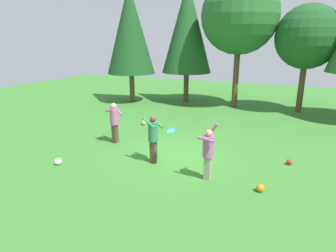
{
  "coord_description": "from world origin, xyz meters",
  "views": [
    {
      "loc": [
        3.88,
        -9.1,
        4.06
      ],
      "look_at": [
        -0.29,
        0.11,
        1.05
      ],
      "focal_mm": 30.96,
      "sensor_mm": 36.0,
      "label": 1
    }
  ],
  "objects_px": {
    "tree_right": "(308,37)",
    "tree_center": "(240,15)",
    "ball_white": "(58,162)",
    "ball_yellow": "(144,123)",
    "tree_left": "(187,28)",
    "ball_red": "(289,162)",
    "tree_far_left": "(130,30)",
    "person_thrower": "(208,150)",
    "frisbee": "(171,131)",
    "ball_orange": "(260,188)",
    "person_catcher": "(153,135)",
    "person_bystander": "(114,119)"
  },
  "relations": [
    {
      "from": "tree_far_left",
      "to": "tree_center",
      "type": "distance_m",
      "value": 6.86
    },
    {
      "from": "ball_red",
      "to": "person_catcher",
      "type": "bearing_deg",
      "value": -158.26
    },
    {
      "from": "person_bystander",
      "to": "ball_white",
      "type": "distance_m",
      "value": 2.85
    },
    {
      "from": "person_thrower",
      "to": "ball_orange",
      "type": "relative_size",
      "value": 7.58
    },
    {
      "from": "person_thrower",
      "to": "person_catcher",
      "type": "height_order",
      "value": "person_thrower"
    },
    {
      "from": "ball_white",
      "to": "tree_center",
      "type": "relative_size",
      "value": 0.03
    },
    {
      "from": "frisbee",
      "to": "tree_left",
      "type": "xyz_separation_m",
      "value": [
        -3.45,
        10.38,
        3.53
      ]
    },
    {
      "from": "ball_white",
      "to": "tree_right",
      "type": "height_order",
      "value": "tree_right"
    },
    {
      "from": "frisbee",
      "to": "ball_yellow",
      "type": "bearing_deg",
      "value": 128.6
    },
    {
      "from": "person_thrower",
      "to": "tree_left",
      "type": "distance_m",
      "value": 12.24
    },
    {
      "from": "person_catcher",
      "to": "tree_far_left",
      "type": "bearing_deg",
      "value": 142.77
    },
    {
      "from": "ball_white",
      "to": "ball_orange",
      "type": "height_order",
      "value": "ball_white"
    },
    {
      "from": "ball_white",
      "to": "ball_yellow",
      "type": "height_order",
      "value": "ball_yellow"
    },
    {
      "from": "ball_white",
      "to": "tree_far_left",
      "type": "height_order",
      "value": "tree_far_left"
    },
    {
      "from": "person_bystander",
      "to": "ball_orange",
      "type": "relative_size",
      "value": 7.27
    },
    {
      "from": "person_bystander",
      "to": "frisbee",
      "type": "xyz_separation_m",
      "value": [
        3.11,
        -1.38,
        0.31
      ]
    },
    {
      "from": "ball_yellow",
      "to": "ball_orange",
      "type": "relative_size",
      "value": 1.04
    },
    {
      "from": "person_thrower",
      "to": "ball_white",
      "type": "height_order",
      "value": "person_thrower"
    },
    {
      "from": "ball_white",
      "to": "ball_red",
      "type": "bearing_deg",
      "value": 24.49
    },
    {
      "from": "person_bystander",
      "to": "tree_far_left",
      "type": "bearing_deg",
      "value": 140.14
    },
    {
      "from": "person_thrower",
      "to": "frisbee",
      "type": "height_order",
      "value": "person_thrower"
    },
    {
      "from": "ball_red",
      "to": "tree_far_left",
      "type": "height_order",
      "value": "tree_far_left"
    },
    {
      "from": "frisbee",
      "to": "ball_white",
      "type": "bearing_deg",
      "value": -160.33
    },
    {
      "from": "ball_red",
      "to": "tree_far_left",
      "type": "xyz_separation_m",
      "value": [
        -10.32,
        6.89,
        4.58
      ]
    },
    {
      "from": "tree_center",
      "to": "ball_red",
      "type": "bearing_deg",
      "value": -66.01
    },
    {
      "from": "person_bystander",
      "to": "tree_left",
      "type": "distance_m",
      "value": 9.79
    },
    {
      "from": "ball_white",
      "to": "ball_red",
      "type": "xyz_separation_m",
      "value": [
        7.13,
        3.25,
        -0.02
      ]
    },
    {
      "from": "frisbee",
      "to": "ball_orange",
      "type": "bearing_deg",
      "value": -6.8
    },
    {
      "from": "person_catcher",
      "to": "tree_center",
      "type": "relative_size",
      "value": 0.22
    },
    {
      "from": "tree_left",
      "to": "ball_red",
      "type": "bearing_deg",
      "value": -50.34
    },
    {
      "from": "person_thrower",
      "to": "tree_right",
      "type": "distance_m",
      "value": 11.22
    },
    {
      "from": "frisbee",
      "to": "ball_orange",
      "type": "height_order",
      "value": "frisbee"
    },
    {
      "from": "ball_red",
      "to": "ball_white",
      "type": "bearing_deg",
      "value": -155.51
    },
    {
      "from": "frisbee",
      "to": "tree_far_left",
      "type": "height_order",
      "value": "tree_far_left"
    },
    {
      "from": "ball_orange",
      "to": "tree_left",
      "type": "bearing_deg",
      "value": 120.52
    },
    {
      "from": "person_bystander",
      "to": "person_thrower",
      "type": "bearing_deg",
      "value": 4.08
    },
    {
      "from": "person_catcher",
      "to": "person_thrower",
      "type": "bearing_deg",
      "value": 5.31
    },
    {
      "from": "ball_orange",
      "to": "tree_center",
      "type": "bearing_deg",
      "value": 105.81
    },
    {
      "from": "tree_right",
      "to": "ball_red",
      "type": "bearing_deg",
      "value": -90.87
    },
    {
      "from": "ball_white",
      "to": "tree_left",
      "type": "bearing_deg",
      "value": 89.26
    },
    {
      "from": "tree_right",
      "to": "tree_center",
      "type": "distance_m",
      "value": 3.93
    },
    {
      "from": "person_catcher",
      "to": "person_bystander",
      "type": "distance_m",
      "value": 2.6
    },
    {
      "from": "ball_red",
      "to": "ball_yellow",
      "type": "bearing_deg",
      "value": 162.41
    },
    {
      "from": "ball_yellow",
      "to": "person_catcher",
      "type": "bearing_deg",
      "value": -56.95
    },
    {
      "from": "person_bystander",
      "to": "ball_yellow",
      "type": "height_order",
      "value": "person_bystander"
    },
    {
      "from": "ball_white",
      "to": "tree_left",
      "type": "relative_size",
      "value": 0.03
    },
    {
      "from": "person_bystander",
      "to": "tree_left",
      "type": "xyz_separation_m",
      "value": [
        -0.34,
        9.0,
        3.84
      ]
    },
    {
      "from": "tree_right",
      "to": "person_catcher",
      "type": "bearing_deg",
      "value": -113.8
    },
    {
      "from": "person_thrower",
      "to": "tree_center",
      "type": "xyz_separation_m",
      "value": [
        -1.38,
        10.27,
        4.49
      ]
    },
    {
      "from": "ball_red",
      "to": "tree_right",
      "type": "height_order",
      "value": "tree_right"
    }
  ]
}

